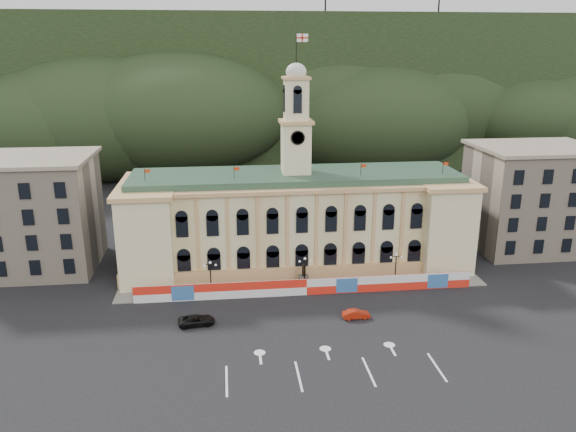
{
  "coord_description": "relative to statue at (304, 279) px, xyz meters",
  "views": [
    {
      "loc": [
        -11.47,
        -60.06,
        35.31
      ],
      "look_at": [
        -2.42,
        18.0,
        11.36
      ],
      "focal_mm": 35.0,
      "sensor_mm": 36.0,
      "label": 1
    }
  ],
  "objects": [
    {
      "name": "side_building_right",
      "position": [
        43.0,
        12.93,
        8.14
      ],
      "size": [
        21.0,
        17.0,
        18.6
      ],
      "color": "#C1AD95",
      "rests_on": "ground"
    },
    {
      "name": "pavement",
      "position": [
        0.0,
        -0.25,
        -1.11
      ],
      "size": [
        56.0,
        5.5,
        0.16
      ],
      "primitive_type": "cube",
      "color": "slate",
      "rests_on": "ground"
    },
    {
      "name": "hill_ridge",
      "position": [
        0.03,
        103.99,
        18.3
      ],
      "size": [
        230.0,
        80.0,
        64.0
      ],
      "color": "black",
      "rests_on": "ground"
    },
    {
      "name": "lamp_center",
      "position": [
        0.0,
        -1.0,
        1.89
      ],
      "size": [
        1.96,
        0.44,
        5.15
      ],
      "color": "black",
      "rests_on": "ground"
    },
    {
      "name": "red_sedan",
      "position": [
        5.55,
        -11.15,
        -0.57
      ],
      "size": [
        1.47,
        3.79,
        1.23
      ],
      "primitive_type": "imported",
      "rotation": [
        0.0,
        0.0,
        1.59
      ],
      "color": "#9D1D0B",
      "rests_on": "ground"
    },
    {
      "name": "lane_markings",
      "position": [
        0.0,
        -23.0,
        -1.18
      ],
      "size": [
        26.0,
        10.0,
        0.02
      ],
      "primitive_type": null,
      "color": "white",
      "rests_on": "ground"
    },
    {
      "name": "hoarding_fence",
      "position": [
        0.06,
        -2.93,
        0.06
      ],
      "size": [
        50.0,
        0.44,
        2.5
      ],
      "color": "red",
      "rests_on": "ground"
    },
    {
      "name": "lamp_right",
      "position": [
        14.0,
        -1.0,
        1.89
      ],
      "size": [
        1.96,
        0.44,
        5.15
      ],
      "color": "black",
      "rests_on": "ground"
    },
    {
      "name": "statue",
      "position": [
        0.0,
        0.0,
        0.0
      ],
      "size": [
        1.4,
        1.4,
        3.72
      ],
      "color": "#595651",
      "rests_on": "ground"
    },
    {
      "name": "side_building_left",
      "position": [
        -43.0,
        12.93,
        8.14
      ],
      "size": [
        21.0,
        17.0,
        18.6
      ],
      "color": "#C1AD95",
      "rests_on": "ground"
    },
    {
      "name": "ground",
      "position": [
        0.0,
        -18.0,
        -1.19
      ],
      "size": [
        260.0,
        260.0,
        0.0
      ],
      "primitive_type": "plane",
      "color": "black",
      "rests_on": "ground"
    },
    {
      "name": "city_hall",
      "position": [
        0.0,
        9.63,
        6.66
      ],
      "size": [
        56.2,
        17.6,
        37.1
      ],
      "color": "beige",
      "rests_on": "ground"
    },
    {
      "name": "lamp_left",
      "position": [
        -14.0,
        -1.0,
        1.89
      ],
      "size": [
        1.96,
        0.44,
        5.15
      ],
      "color": "black",
      "rests_on": "ground"
    },
    {
      "name": "black_suv",
      "position": [
        -15.76,
        -10.58,
        -0.52
      ],
      "size": [
        3.37,
        5.34,
        1.34
      ],
      "primitive_type": "imported",
      "rotation": [
        0.0,
        0.0,
        1.69
      ],
      "color": "black",
      "rests_on": "ground"
    }
  ]
}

